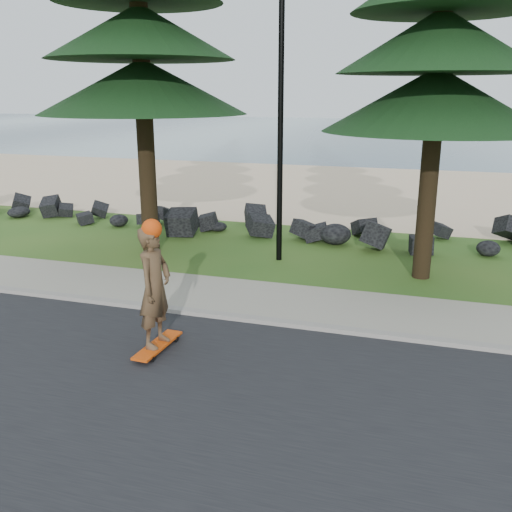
# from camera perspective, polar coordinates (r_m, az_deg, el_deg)

# --- Properties ---
(ground) EXTENTS (160.00, 160.00, 0.00)m
(ground) POSITION_cam_1_polar(r_m,az_deg,el_deg) (11.64, -1.78, -4.65)
(ground) COLOR #27561B
(ground) RESTS_ON ground
(road) EXTENTS (160.00, 7.00, 0.02)m
(road) POSITION_cam_1_polar(r_m,az_deg,el_deg) (7.95, -12.75, -15.59)
(road) COLOR black
(road) RESTS_ON ground
(kerb) EXTENTS (160.00, 0.20, 0.10)m
(kerb) POSITION_cam_1_polar(r_m,az_deg,el_deg) (10.84, -3.33, -6.02)
(kerb) COLOR gray
(kerb) RESTS_ON ground
(sidewalk) EXTENTS (160.00, 2.00, 0.08)m
(sidewalk) POSITION_cam_1_polar(r_m,az_deg,el_deg) (11.80, -1.47, -4.14)
(sidewalk) COLOR #A09885
(sidewalk) RESTS_ON ground
(beach_sand) EXTENTS (160.00, 15.00, 0.01)m
(beach_sand) POSITION_cam_1_polar(r_m,az_deg,el_deg) (25.37, 8.95, 6.64)
(beach_sand) COLOR beige
(beach_sand) RESTS_ON ground
(ocean) EXTENTS (160.00, 58.00, 0.01)m
(ocean) POSITION_cam_1_polar(r_m,az_deg,el_deg) (61.52, 14.14, 11.90)
(ocean) COLOR #314D5F
(ocean) RESTS_ON ground
(seawall_boulders) EXTENTS (60.00, 2.40, 1.10)m
(seawall_boulders) POSITION_cam_1_polar(r_m,az_deg,el_deg) (16.79, 4.42, 1.88)
(seawall_boulders) COLOR black
(seawall_boulders) RESTS_ON ground
(lamp_post) EXTENTS (0.25, 0.14, 8.14)m
(lamp_post) POSITION_cam_1_polar(r_m,az_deg,el_deg) (13.94, 2.50, 16.16)
(lamp_post) COLOR black
(lamp_post) RESTS_ON ground
(skateboarder) EXTENTS (0.51, 1.21, 2.22)m
(skateboarder) POSITION_cam_1_polar(r_m,az_deg,el_deg) (9.26, -10.09, -3.14)
(skateboarder) COLOR #D4460C
(skateboarder) RESTS_ON ground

